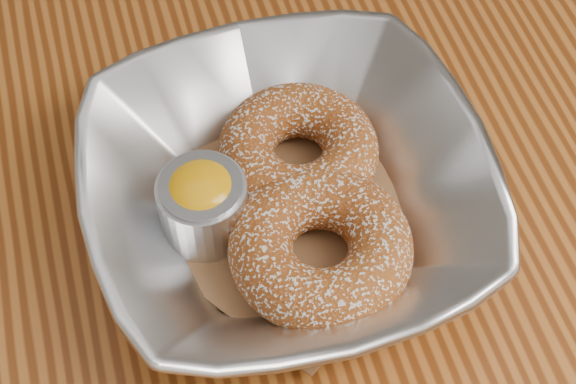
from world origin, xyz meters
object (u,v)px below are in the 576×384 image
object	(u,v)px
serving_bowl	(288,194)
donut_front	(321,248)
table	(223,237)
ramekin	(203,203)
donut_back	(298,151)

from	to	relation	value
serving_bowl	donut_front	world-z (taller)	serving_bowl
table	ramekin	xyz separation A→B (m)	(-0.02, -0.06, 0.13)
donut_back	donut_front	xyz separation A→B (m)	(-0.01, -0.07, 0.00)
serving_bowl	donut_front	bearing A→B (deg)	-79.30
donut_back	ramekin	distance (m)	0.07
donut_front	ramekin	distance (m)	0.07
ramekin	table	bearing A→B (deg)	73.61
serving_bowl	table	bearing A→B (deg)	118.52
ramekin	donut_back	bearing A→B (deg)	21.82
donut_back	donut_front	world-z (taller)	donut_front
serving_bowl	donut_front	distance (m)	0.04
table	donut_back	size ratio (longest dim) A/B	12.66
serving_bowl	donut_front	size ratio (longest dim) A/B	2.26
donut_back	donut_front	distance (m)	0.07
table	donut_front	world-z (taller)	donut_front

